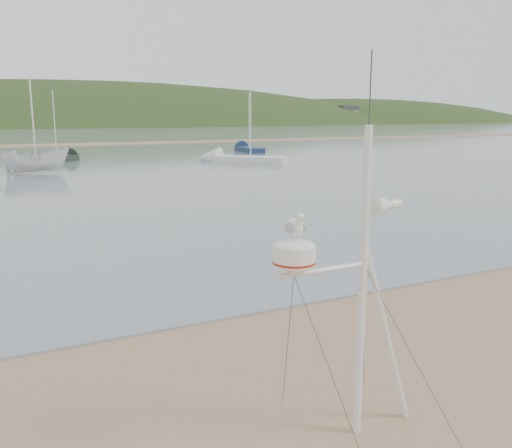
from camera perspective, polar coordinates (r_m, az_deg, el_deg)
name	(u,v)px	position (r m, az deg, el deg)	size (l,w,h in m)	color
hill_ridge	(36,173)	(242.03, -22.11, 4.95)	(620.00, 180.00, 80.00)	#203314
mast_rig	(358,351)	(6.74, 10.74, -13.04)	(2.03, 2.16, 4.57)	silver
boat_white	(34,141)	(39.46, -22.30, 8.12)	(1.63, 1.67, 4.32)	silver
sailboat_blue_far	(244,148)	(59.87, -1.30, 7.96)	(2.35, 6.91, 6.74)	navy
sailboat_white_near	(226,159)	(45.87, -3.17, 6.90)	(6.88, 6.98, 7.80)	silver
sailboat_dark_mid	(67,158)	(49.63, -19.31, 6.62)	(4.95, 6.03, 6.31)	black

